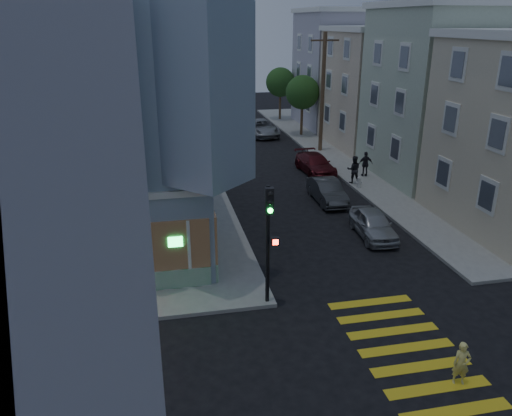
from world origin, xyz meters
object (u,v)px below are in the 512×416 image
object	(u,v)px
street_tree_far	(280,82)
utility_pole	(323,91)
parked_car_a	(373,224)
fire_hydrant	(359,182)
street_tree_near	(302,92)
parked_car_d	(261,128)
pedestrian_a	(354,170)
parked_car_b	(327,191)
parked_car_c	(315,164)
running_child	(461,364)
traffic_signal	(269,226)
pedestrian_b	(366,164)

from	to	relation	value
street_tree_far	utility_pole	bearing A→B (deg)	-90.82
parked_car_a	fire_hydrant	distance (m)	7.29
street_tree_near	parked_car_d	distance (m)	4.90
pedestrian_a	parked_car_a	xyz separation A→B (m)	(-2.17, -7.90, -0.38)
parked_car_b	parked_car_c	distance (m)	5.91
street_tree_far	running_child	world-z (taller)	street_tree_far
utility_pole	running_child	xyz separation A→B (m)	(-4.80, -27.03, -4.12)
traffic_signal	fire_hydrant	world-z (taller)	traffic_signal
street_tree_near	pedestrian_b	xyz separation A→B (m)	(0.45, -13.46, -2.96)
running_child	fire_hydrant	size ratio (longest dim) A/B	1.96
street_tree_far	parked_car_b	xyz separation A→B (m)	(-3.60, -25.42, -3.28)
street_tree_near	fire_hydrant	size ratio (longest dim) A/B	7.67
street_tree_near	street_tree_far	xyz separation A→B (m)	(0.00, 8.00, 0.00)
pedestrian_b	parked_car_d	size ratio (longest dim) A/B	0.32
parked_car_c	street_tree_near	bearing A→B (deg)	74.26
utility_pole	running_child	bearing A→B (deg)	-100.07
parked_car_c	parked_car_d	distance (m)	12.55
fire_hydrant	running_child	bearing A→B (deg)	-103.28
parked_car_b	running_child	bearing A→B (deg)	-94.52
running_child	parked_car_c	distance (m)	21.55
utility_pole	running_child	size ratio (longest dim) A/B	6.65
parked_car_a	parked_car_c	distance (m)	11.01
parked_car_a	traffic_signal	world-z (taller)	traffic_signal
traffic_signal	street_tree_far	bearing A→B (deg)	81.28
parked_car_d	fire_hydrant	world-z (taller)	parked_car_d
parked_car_a	traffic_signal	size ratio (longest dim) A/B	0.85
pedestrian_b	parked_car_d	distance (m)	14.89
pedestrian_a	utility_pole	bearing A→B (deg)	-80.18
traffic_signal	pedestrian_a	bearing A→B (deg)	62.85
street_tree_near	utility_pole	bearing A→B (deg)	-91.91
street_tree_far	parked_car_d	size ratio (longest dim) A/B	1.01
pedestrian_b	street_tree_near	bearing A→B (deg)	-84.23
pedestrian_a	traffic_signal	distance (m)	15.81
traffic_signal	street_tree_near	bearing A→B (deg)	77.28
pedestrian_a	parked_car_d	bearing A→B (deg)	-65.77
utility_pole	fire_hydrant	size ratio (longest dim) A/B	13.02
traffic_signal	parked_car_a	bearing A→B (deg)	45.07
street_tree_far	traffic_signal	distance (m)	37.06
street_tree_far	parked_car_b	distance (m)	25.88
pedestrian_a	fire_hydrant	bearing A→B (deg)	104.40
street_tree_near	running_child	distance (m)	33.56
parked_car_c	traffic_signal	world-z (taller)	traffic_signal
street_tree_near	parked_car_d	bearing A→B (deg)	166.50
utility_pole	street_tree_near	distance (m)	6.06
street_tree_far	parked_car_c	xyz separation A→B (m)	(-2.44, -19.63, -3.29)
pedestrian_b	parked_car_b	size ratio (longest dim) A/B	0.42
pedestrian_a	parked_car_b	world-z (taller)	pedestrian_a
pedestrian_b	traffic_signal	size ratio (longest dim) A/B	0.37
fire_hydrant	parked_car_a	bearing A→B (deg)	-107.31
parked_car_a	pedestrian_a	bearing A→B (deg)	78.91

